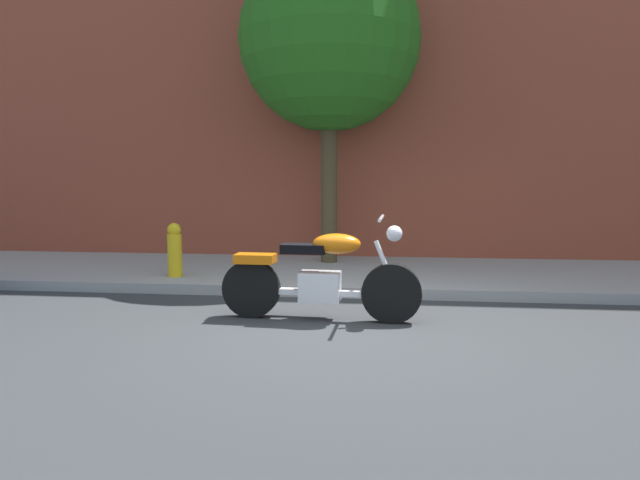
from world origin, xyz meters
name	(u,v)px	position (x,y,z in m)	size (l,w,h in m)	color
ground_plane	(339,331)	(0.00, 0.00, 0.00)	(60.00, 60.00, 0.00)	#303335
sidewalk	(353,274)	(0.00, 2.97, 0.07)	(23.27, 2.88, 0.14)	#9A9A9A
building_facade	(360,4)	(0.00, 4.66, 4.56)	(23.27, 0.50, 9.12)	brown
motorcycle	(320,278)	(-0.24, 0.44, 0.46)	(2.19, 0.70, 1.14)	black
street_tree	(329,41)	(-0.45, 3.71, 3.73)	(2.92, 2.92, 5.20)	#493D26
fire_hydrant	(175,254)	(-2.50, 2.09, 0.46)	(0.20, 0.20, 0.91)	gold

